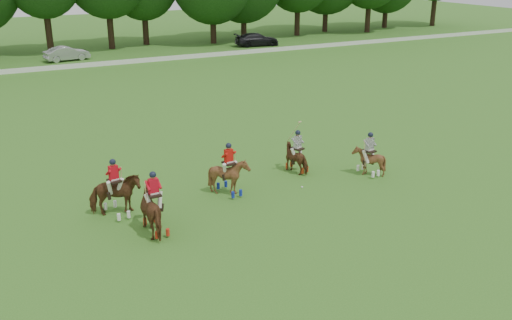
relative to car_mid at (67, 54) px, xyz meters
name	(u,v)px	position (x,y,z in m)	size (l,w,h in m)	color
ground	(250,238)	(-0.70, -42.50, -0.72)	(180.00, 180.00, 0.00)	#336B1E
boundary_rail	(68,67)	(-0.70, -4.50, -0.50)	(120.00, 0.10, 0.44)	white
car_mid	(67,54)	(0.00, 0.00, 0.00)	(1.52, 4.36, 1.44)	#A7A6AC
car_right	(257,39)	(21.48, 0.00, 0.03)	(2.09, 5.15, 1.50)	black
polo_red_a	(155,210)	(-3.69, -40.36, 0.20)	(1.34, 2.18, 2.49)	#482313
polo_red_b	(116,195)	(-4.66, -38.19, 0.18)	(1.99, 1.79, 2.45)	#482313
polo_red_c	(229,176)	(0.37, -38.27, 0.15)	(1.56, 1.70, 2.39)	#482313
polo_stripe_a	(297,157)	(4.50, -37.26, 0.03)	(1.22, 1.80, 2.66)	#482313
polo_stripe_b	(369,160)	(7.35, -39.21, 0.04)	(1.28, 1.41, 2.15)	#482313
polo_ball	(302,187)	(3.63, -39.18, -0.67)	(0.09, 0.09, 0.09)	white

